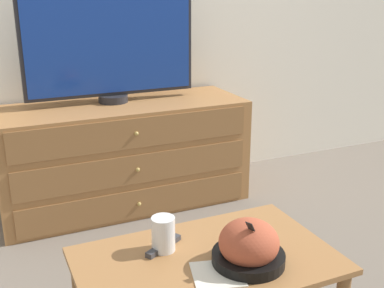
{
  "coord_description": "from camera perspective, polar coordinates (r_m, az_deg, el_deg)",
  "views": [
    {
      "loc": [
        -0.69,
        -2.95,
        1.28
      ],
      "look_at": [
        0.02,
        -1.36,
        0.71
      ],
      "focal_mm": 45.0,
      "sensor_mm": 36.0,
      "label": 1
    }
  ],
  "objects": [
    {
      "name": "napkin",
      "position": [
        1.53,
        3.04,
        -15.15
      ],
      "size": [
        0.19,
        0.19,
        0.0
      ],
      "color": "silver",
      "rests_on": "coffee_table"
    },
    {
      "name": "coffee_table",
      "position": [
        1.65,
        1.75,
        -15.43
      ],
      "size": [
        0.84,
        0.52,
        0.44
      ],
      "color": "#9E6B3D",
      "rests_on": "ground_plane"
    },
    {
      "name": "dresser",
      "position": [
        2.92,
        -8.07,
        -1.28
      ],
      "size": [
        1.45,
        0.55,
        0.63
      ],
      "color": "#9E6B3D",
      "rests_on": "ground_plane"
    },
    {
      "name": "remote_control",
      "position": [
        1.66,
        -3.38,
        -11.96
      ],
      "size": [
        0.15,
        0.1,
        0.02
      ],
      "color": "#38383D",
      "rests_on": "coffee_table"
    },
    {
      "name": "ground_plane",
      "position": [
        3.29,
        -10.15,
        -4.97
      ],
      "size": [
        12.0,
        12.0,
        0.0
      ],
      "primitive_type": "plane",
      "color": "#70665B"
    },
    {
      "name": "tv",
      "position": [
        2.83,
        -9.65,
        11.29
      ],
      "size": [
        1.0,
        0.17,
        0.63
      ],
      "color": "#232328",
      "rests_on": "dresser"
    },
    {
      "name": "takeout_bowl",
      "position": [
        1.56,
        6.74,
        -11.99
      ],
      "size": [
        0.23,
        0.23,
        0.17
      ],
      "color": "black",
      "rests_on": "coffee_table"
    },
    {
      "name": "drink_cup",
      "position": [
        1.63,
        -3.42,
        -10.82
      ],
      "size": [
        0.08,
        0.08,
        0.12
      ],
      "color": "beige",
      "rests_on": "coffee_table"
    }
  ]
}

